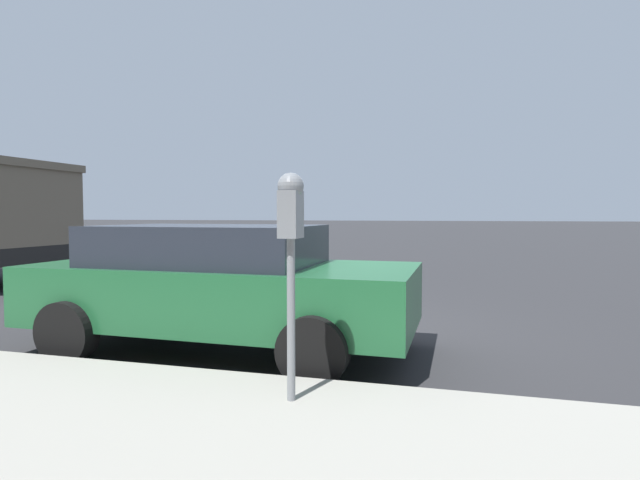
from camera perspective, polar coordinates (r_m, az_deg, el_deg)
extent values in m
plane|color=#2B2B2D|center=(6.58, -2.30, -10.38)|extent=(220.00, 220.00, 0.00)
cylinder|color=gray|center=(3.67, -3.33, -9.09)|extent=(0.06, 0.06, 1.19)
cube|color=gray|center=(3.58, -3.36, 2.93)|extent=(0.20, 0.14, 0.34)
sphere|color=gray|center=(3.59, -3.37, 6.18)|extent=(0.19, 0.19, 0.19)
cube|color=gold|center=(3.69, -2.85, 2.27)|extent=(0.01, 0.11, 0.12)
cube|color=black|center=(3.69, -2.85, 4.12)|extent=(0.01, 0.10, 0.08)
cube|color=#1E5B33|center=(5.68, -11.02, -5.98)|extent=(1.84, 4.25, 0.64)
cube|color=#232833|center=(5.70, -12.59, -0.53)|extent=(1.60, 2.39, 0.43)
cylinder|color=black|center=(6.13, 3.97, -8.31)|extent=(0.23, 0.64, 0.64)
cylinder|color=black|center=(4.47, -0.81, -12.61)|extent=(0.23, 0.64, 0.64)
cylinder|color=black|center=(7.14, -17.23, -6.84)|extent=(0.23, 0.64, 0.64)
cylinder|color=black|center=(5.77, -26.97, -9.36)|extent=(0.23, 0.64, 0.64)
cylinder|color=black|center=(13.30, -29.06, -1.71)|extent=(0.33, 1.05, 1.04)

